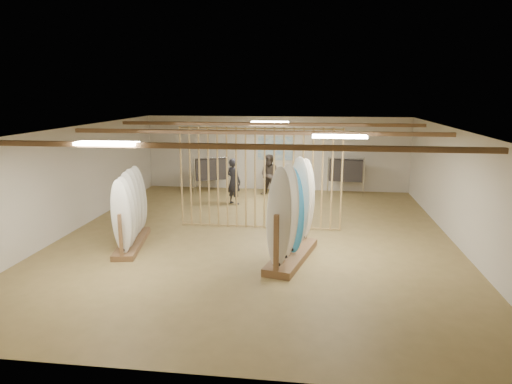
# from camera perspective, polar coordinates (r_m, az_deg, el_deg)

# --- Properties ---
(floor) EXTENTS (12.00, 12.00, 0.00)m
(floor) POSITION_cam_1_polar(r_m,az_deg,el_deg) (11.98, 0.00, -5.61)
(floor) COLOR olive
(floor) RESTS_ON ground
(ceiling) EXTENTS (12.00, 12.00, 0.00)m
(ceiling) POSITION_cam_1_polar(r_m,az_deg,el_deg) (11.43, 0.00, 7.86)
(ceiling) COLOR gray
(ceiling) RESTS_ON ground
(wall_back) EXTENTS (12.00, 0.00, 12.00)m
(wall_back) POSITION_cam_1_polar(r_m,az_deg,el_deg) (17.51, 2.53, 4.84)
(wall_back) COLOR beige
(wall_back) RESTS_ON ground
(wall_front) EXTENTS (12.00, 0.00, 12.00)m
(wall_front) POSITION_cam_1_polar(r_m,az_deg,el_deg) (5.96, -7.55, -10.51)
(wall_front) COLOR beige
(wall_front) RESTS_ON ground
(wall_left) EXTENTS (0.00, 12.00, 12.00)m
(wall_left) POSITION_cam_1_polar(r_m,az_deg,el_deg) (13.22, -22.04, 1.45)
(wall_left) COLOR beige
(wall_left) RESTS_ON ground
(wall_right) EXTENTS (0.00, 12.00, 12.00)m
(wall_right) POSITION_cam_1_polar(r_m,az_deg,el_deg) (12.06, 24.27, 0.27)
(wall_right) COLOR beige
(wall_right) RESTS_ON ground
(ceiling_slats) EXTENTS (9.50, 6.12, 0.10)m
(ceiling_slats) POSITION_cam_1_polar(r_m,az_deg,el_deg) (11.43, 0.00, 7.46)
(ceiling_slats) COLOR brown
(ceiling_slats) RESTS_ON ground
(light_panels) EXTENTS (1.20, 0.35, 0.06)m
(light_panels) POSITION_cam_1_polar(r_m,az_deg,el_deg) (11.43, 0.00, 7.56)
(light_panels) COLOR white
(light_panels) RESTS_ON ground
(bamboo_partition) EXTENTS (4.45, 0.05, 2.78)m
(bamboo_partition) POSITION_cam_1_polar(r_m,az_deg,el_deg) (12.40, 0.47, 1.69)
(bamboo_partition) COLOR tan
(bamboo_partition) RESTS_ON ground
(poster) EXTENTS (1.40, 0.03, 0.90)m
(poster) POSITION_cam_1_polar(r_m,az_deg,el_deg) (17.47, 2.53, 5.48)
(poster) COLOR #336DB4
(poster) RESTS_ON ground
(rack_left) EXTENTS (0.90, 2.32, 1.82)m
(rack_left) POSITION_cam_1_polar(r_m,az_deg,el_deg) (11.55, -15.36, -3.53)
(rack_left) COLOR brown
(rack_left) RESTS_ON floor
(rack_right) EXTENTS (1.15, 2.42, 2.23)m
(rack_right) POSITION_cam_1_polar(r_m,az_deg,el_deg) (10.20, 4.55, -4.43)
(rack_right) COLOR brown
(rack_right) RESTS_ON floor
(clothing_rack_a) EXTENTS (1.20, 0.78, 1.35)m
(clothing_rack_a) POSITION_cam_1_polar(r_m,az_deg,el_deg) (17.08, -5.65, 2.83)
(clothing_rack_a) COLOR silver
(clothing_rack_a) RESTS_ON floor
(clothing_rack_b) EXTENTS (1.29, 0.45, 1.38)m
(clothing_rack_b) POSITION_cam_1_polar(r_m,az_deg,el_deg) (16.97, 11.18, 2.66)
(clothing_rack_b) COLOR silver
(clothing_rack_b) RESTS_ON floor
(shopper_a) EXTENTS (0.78, 0.72, 1.77)m
(shopper_a) POSITION_cam_1_polar(r_m,az_deg,el_deg) (15.25, -2.81, 1.74)
(shopper_a) COLOR #23232A
(shopper_a) RESTS_ON floor
(shopper_b) EXTENTS (0.99, 0.88, 1.70)m
(shopper_b) POSITION_cam_1_polar(r_m,az_deg,el_deg) (16.52, 1.75, 2.46)
(shopper_b) COLOR #362E29
(shopper_b) RESTS_ON floor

